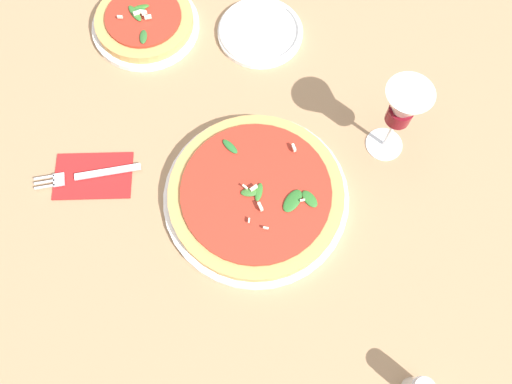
{
  "coord_description": "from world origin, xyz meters",
  "views": [
    {
      "loc": [
        -0.04,
        0.32,
        0.81
      ],
      "look_at": [
        0.03,
        0.02,
        0.03
      ],
      "focal_mm": 35.0,
      "sensor_mm": 36.0,
      "label": 1
    }
  ],
  "objects": [
    {
      "name": "ground_plane",
      "position": [
        0.0,
        0.0,
        0.0
      ],
      "size": [
        6.0,
        6.0,
        0.0
      ],
      "primitive_type": "plane",
      "color": "#9E7A56"
    },
    {
      "name": "side_plate_white",
      "position": [
        0.1,
        -0.32,
        0.01
      ],
      "size": [
        0.17,
        0.17,
        0.02
      ],
      "color": "white",
      "rests_on": "ground_plane"
    },
    {
      "name": "pizza_personal_side",
      "position": [
        0.32,
        -0.29,
        0.02
      ],
      "size": [
        0.21,
        0.21,
        0.05
      ],
      "color": "white",
      "rests_on": "ground_plane"
    },
    {
      "name": "pizza_arugula_main",
      "position": [
        0.03,
        0.02,
        0.02
      ],
      "size": [
        0.32,
        0.32,
        0.05
      ],
      "color": "white",
      "rests_on": "ground_plane"
    },
    {
      "name": "wine_glass",
      "position": [
        -0.17,
        -0.13,
        0.12
      ],
      "size": [
        0.08,
        0.08,
        0.17
      ],
      "color": "white",
      "rests_on": "ground_plane"
    },
    {
      "name": "napkin",
      "position": [
        0.32,
        0.04,
        0.0
      ],
      "size": [
        0.15,
        0.12,
        0.01
      ],
      "rotation": [
        0.0,
        0.0,
        0.25
      ],
      "color": "#B21E1E",
      "rests_on": "ground_plane"
    },
    {
      "name": "fork",
      "position": [
        0.33,
        0.05,
        0.01
      ],
      "size": [
        0.18,
        0.09,
        0.0
      ],
      "rotation": [
        0.0,
        0.0,
        0.4
      ],
      "color": "silver",
      "rests_on": "ground_plane"
    }
  ]
}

